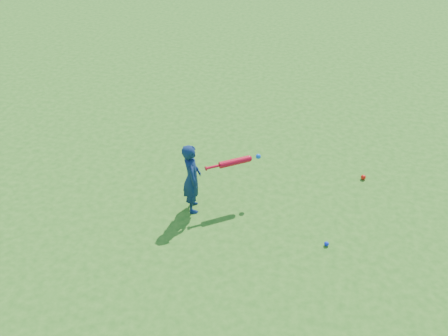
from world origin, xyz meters
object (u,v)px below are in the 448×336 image
Objects in this scene: child at (192,178)px; bat_swing at (237,161)px; ground_ball_red at (363,177)px; ground_ball_blue at (326,244)px.

child is 0.70m from bat_swing.
ground_ball_red is 1.22× the size of ground_ball_blue.
child is 16.78× the size of ground_ball_blue.
ground_ball_blue is (1.99, -0.40, -0.52)m from child.
child is 1.48× the size of bat_swing.
child is 2.86m from ground_ball_red.
bat_swing is at bearing -80.03° from child.
bat_swing is (-1.40, 0.74, 0.68)m from ground_ball_blue.
child is at bearing 175.36° from bat_swing.
ground_ball_red is 1.76m from ground_ball_blue.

